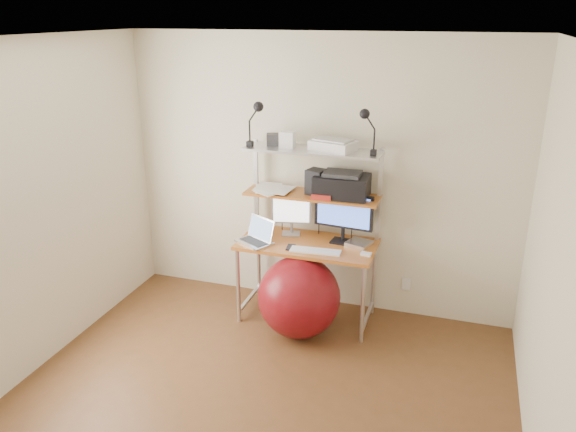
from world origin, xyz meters
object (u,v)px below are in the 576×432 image
Objects in this scene: printer at (342,185)px; exercise_ball at (299,297)px; monitor_silver at (292,212)px; laptop at (258,237)px; monitor_black at (344,213)px.

exercise_ball is (-0.25, -0.43, -0.90)m from printer.
printer is at bearing 60.12° from exercise_ball.
monitor_silver reaches higher than exercise_ball.
printer is 1.03m from exercise_ball.
monitor_silver is 1.02× the size of laptop.
exercise_ball is at bearing 7.51° from laptop.
exercise_ball is (0.21, -0.44, -0.60)m from monitor_silver.
printer is at bearing 147.44° from monitor_black.
monitor_silver is at bearing 177.38° from printer.
monitor_black is 0.25m from printer.
printer is at bearing -15.05° from monitor_silver.
exercise_ball is (0.44, -0.17, -0.43)m from laptop.
monitor_silver is 0.39m from laptop.
monitor_silver reaches higher than laptop.
exercise_ball is at bearing -118.20° from monitor_black.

